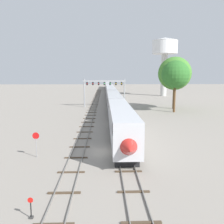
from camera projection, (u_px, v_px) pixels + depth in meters
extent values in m
plane|color=gray|center=(107.00, 152.00, 28.69)|extent=(400.00, 400.00, 0.00)
cube|color=slate|center=(109.00, 99.00, 87.95)|extent=(0.07, 200.00, 0.16)
cube|color=slate|center=(112.00, 99.00, 87.99)|extent=(0.07, 200.00, 0.16)
cube|color=#473828|center=(141.00, 223.00, 14.93)|extent=(2.60, 0.24, 0.10)
cube|color=#473828|center=(134.00, 192.00, 18.88)|extent=(2.60, 0.24, 0.10)
cube|color=#473828|center=(128.00, 171.00, 22.83)|extent=(2.60, 0.24, 0.10)
cube|color=#473828|center=(125.00, 157.00, 26.78)|extent=(2.60, 0.24, 0.10)
cube|color=#473828|center=(122.00, 146.00, 30.72)|extent=(2.60, 0.24, 0.10)
cube|color=#473828|center=(120.00, 138.00, 34.67)|extent=(2.60, 0.24, 0.10)
cube|color=#473828|center=(119.00, 132.00, 38.62)|extent=(2.60, 0.24, 0.10)
cube|color=#473828|center=(117.00, 126.00, 42.57)|extent=(2.60, 0.24, 0.10)
cube|color=#473828|center=(116.00, 122.00, 46.52)|extent=(2.60, 0.24, 0.10)
cube|color=#473828|center=(115.00, 118.00, 50.47)|extent=(2.60, 0.24, 0.10)
cube|color=#473828|center=(114.00, 115.00, 54.41)|extent=(2.60, 0.24, 0.10)
cube|color=#473828|center=(114.00, 112.00, 58.36)|extent=(2.60, 0.24, 0.10)
cube|color=#473828|center=(113.00, 110.00, 62.31)|extent=(2.60, 0.24, 0.10)
cube|color=#473828|center=(113.00, 108.00, 66.26)|extent=(2.60, 0.24, 0.10)
cube|color=#473828|center=(112.00, 106.00, 70.21)|extent=(2.60, 0.24, 0.10)
cube|color=#473828|center=(112.00, 104.00, 74.15)|extent=(2.60, 0.24, 0.10)
cube|color=#473828|center=(111.00, 103.00, 78.10)|extent=(2.60, 0.24, 0.10)
cube|color=#473828|center=(111.00, 101.00, 82.05)|extent=(2.60, 0.24, 0.10)
cube|color=#473828|center=(111.00, 100.00, 86.00)|extent=(2.60, 0.24, 0.10)
cube|color=#473828|center=(110.00, 99.00, 89.95)|extent=(2.60, 0.24, 0.10)
cube|color=#473828|center=(110.00, 98.00, 93.90)|extent=(2.60, 0.24, 0.10)
cube|color=#473828|center=(110.00, 97.00, 97.84)|extent=(2.60, 0.24, 0.10)
cube|color=#473828|center=(110.00, 96.00, 101.79)|extent=(2.60, 0.24, 0.10)
cube|color=#473828|center=(109.00, 95.00, 105.74)|extent=(2.60, 0.24, 0.10)
cube|color=#473828|center=(109.00, 95.00, 109.69)|extent=(2.60, 0.24, 0.10)
cube|color=#473828|center=(109.00, 94.00, 113.64)|extent=(2.60, 0.24, 0.10)
cube|color=#473828|center=(109.00, 93.00, 117.59)|extent=(2.60, 0.24, 0.10)
cube|color=#473828|center=(109.00, 93.00, 121.53)|extent=(2.60, 0.24, 0.10)
cube|color=#473828|center=(109.00, 92.00, 125.48)|extent=(2.60, 0.24, 0.10)
cube|color=#473828|center=(108.00, 91.00, 129.43)|extent=(2.60, 0.24, 0.10)
cube|color=#473828|center=(108.00, 91.00, 133.38)|extent=(2.60, 0.24, 0.10)
cube|color=#473828|center=(108.00, 91.00, 137.33)|extent=(2.60, 0.24, 0.10)
cube|color=#473828|center=(108.00, 90.00, 141.27)|extent=(2.60, 0.24, 0.10)
cube|color=#473828|center=(108.00, 90.00, 145.22)|extent=(2.60, 0.24, 0.10)
cube|color=#473828|center=(108.00, 89.00, 149.17)|extent=(2.60, 0.24, 0.10)
cube|color=#473828|center=(108.00, 89.00, 153.12)|extent=(2.60, 0.24, 0.10)
cube|color=#473828|center=(108.00, 88.00, 157.07)|extent=(2.60, 0.24, 0.10)
cube|color=#473828|center=(108.00, 88.00, 161.02)|extent=(2.60, 0.24, 0.10)
cube|color=#473828|center=(108.00, 88.00, 164.96)|extent=(2.60, 0.24, 0.10)
cube|color=#473828|center=(107.00, 87.00, 168.91)|extent=(2.60, 0.24, 0.10)
cube|color=#473828|center=(107.00, 87.00, 172.86)|extent=(2.60, 0.24, 0.10)
cube|color=#473828|center=(107.00, 87.00, 176.81)|extent=(2.60, 0.24, 0.10)
cube|color=#473828|center=(107.00, 87.00, 180.76)|extent=(2.60, 0.24, 0.10)
cube|color=#473828|center=(107.00, 86.00, 184.71)|extent=(2.60, 0.24, 0.10)
cube|color=slate|center=(91.00, 107.00, 68.03)|extent=(0.07, 160.00, 0.16)
cube|color=slate|center=(96.00, 107.00, 68.07)|extent=(0.07, 160.00, 0.16)
cube|color=#473828|center=(53.00, 224.00, 14.75)|extent=(2.60, 0.24, 0.10)
cube|color=#473828|center=(64.00, 193.00, 18.70)|extent=(2.60, 0.24, 0.10)
cube|color=#473828|center=(71.00, 172.00, 22.65)|extent=(2.60, 0.24, 0.10)
cube|color=#473828|center=(76.00, 158.00, 26.60)|extent=(2.60, 0.24, 0.10)
cube|color=#473828|center=(80.00, 147.00, 30.55)|extent=(2.60, 0.24, 0.10)
cube|color=#473828|center=(83.00, 139.00, 34.50)|extent=(2.60, 0.24, 0.10)
cube|color=#473828|center=(85.00, 132.00, 38.44)|extent=(2.60, 0.24, 0.10)
cube|color=#473828|center=(87.00, 127.00, 42.39)|extent=(2.60, 0.24, 0.10)
cube|color=#473828|center=(88.00, 122.00, 46.34)|extent=(2.60, 0.24, 0.10)
cube|color=#473828|center=(89.00, 118.00, 50.29)|extent=(2.60, 0.24, 0.10)
cube|color=#473828|center=(90.00, 115.00, 54.24)|extent=(2.60, 0.24, 0.10)
cube|color=#473828|center=(91.00, 112.00, 58.18)|extent=(2.60, 0.24, 0.10)
cube|color=#473828|center=(92.00, 110.00, 62.13)|extent=(2.60, 0.24, 0.10)
cube|color=#473828|center=(93.00, 108.00, 66.08)|extent=(2.60, 0.24, 0.10)
cube|color=#473828|center=(94.00, 106.00, 70.03)|extent=(2.60, 0.24, 0.10)
cube|color=#473828|center=(94.00, 104.00, 73.98)|extent=(2.60, 0.24, 0.10)
cube|color=#473828|center=(95.00, 103.00, 77.93)|extent=(2.60, 0.24, 0.10)
cube|color=#473828|center=(95.00, 101.00, 81.87)|extent=(2.60, 0.24, 0.10)
cube|color=#473828|center=(95.00, 100.00, 85.82)|extent=(2.60, 0.24, 0.10)
cube|color=#473828|center=(96.00, 99.00, 89.77)|extent=(2.60, 0.24, 0.10)
cube|color=#473828|center=(96.00, 98.00, 93.72)|extent=(2.60, 0.24, 0.10)
cube|color=#473828|center=(97.00, 97.00, 97.67)|extent=(2.60, 0.24, 0.10)
cube|color=#473828|center=(97.00, 96.00, 101.62)|extent=(2.60, 0.24, 0.10)
cube|color=#473828|center=(97.00, 95.00, 105.56)|extent=(2.60, 0.24, 0.10)
cube|color=#473828|center=(97.00, 95.00, 109.51)|extent=(2.60, 0.24, 0.10)
cube|color=#473828|center=(98.00, 94.00, 113.46)|extent=(2.60, 0.24, 0.10)
cube|color=#473828|center=(98.00, 93.00, 117.41)|extent=(2.60, 0.24, 0.10)
cube|color=#473828|center=(98.00, 93.00, 121.36)|extent=(2.60, 0.24, 0.10)
cube|color=#473828|center=(98.00, 92.00, 125.30)|extent=(2.60, 0.24, 0.10)
cube|color=#473828|center=(98.00, 92.00, 129.25)|extent=(2.60, 0.24, 0.10)
cube|color=#473828|center=(99.00, 91.00, 133.20)|extent=(2.60, 0.24, 0.10)
cube|color=#473828|center=(99.00, 91.00, 137.15)|extent=(2.60, 0.24, 0.10)
cube|color=#473828|center=(99.00, 90.00, 141.10)|extent=(2.60, 0.24, 0.10)
cube|color=#473828|center=(99.00, 90.00, 145.05)|extent=(2.60, 0.24, 0.10)
cube|color=silver|center=(121.00, 121.00, 33.10)|extent=(3.00, 21.73, 3.80)
cone|color=#B2231E|center=(129.00, 148.00, 22.25)|extent=(2.88, 2.60, 2.88)
cube|color=black|center=(128.00, 128.00, 23.39)|extent=(3.04, 1.80, 1.10)
cube|color=black|center=(121.00, 137.00, 33.48)|extent=(2.52, 19.56, 1.00)
cube|color=#B7BABF|center=(114.00, 102.00, 55.54)|extent=(3.00, 21.73, 3.80)
cube|color=black|center=(114.00, 100.00, 55.47)|extent=(3.04, 19.99, 0.90)
cube|color=black|center=(114.00, 112.00, 55.91)|extent=(2.52, 19.56, 1.00)
cube|color=#B7BABF|center=(111.00, 94.00, 77.97)|extent=(3.00, 21.73, 3.80)
cube|color=black|center=(111.00, 93.00, 77.91)|extent=(3.04, 19.99, 0.90)
cube|color=black|center=(111.00, 101.00, 78.35)|extent=(2.52, 19.56, 1.00)
cube|color=#B7BABF|center=(110.00, 90.00, 100.41)|extent=(3.00, 21.73, 3.80)
cube|color=black|center=(110.00, 89.00, 100.34)|extent=(3.04, 19.99, 0.90)
cube|color=black|center=(110.00, 95.00, 100.78)|extent=(2.52, 19.56, 1.00)
cube|color=#B7BABF|center=(109.00, 87.00, 122.84)|extent=(3.00, 21.73, 3.80)
cube|color=black|center=(109.00, 86.00, 122.78)|extent=(3.04, 19.99, 0.90)
cube|color=black|center=(109.00, 91.00, 123.22)|extent=(2.52, 19.56, 1.00)
cube|color=#B7BABF|center=(108.00, 85.00, 145.27)|extent=(3.00, 21.73, 3.80)
cube|color=black|center=(108.00, 84.00, 145.21)|extent=(3.04, 19.99, 0.90)
cube|color=black|center=(108.00, 89.00, 145.65)|extent=(2.52, 19.56, 1.00)
cube|color=#B7BABF|center=(107.00, 84.00, 167.71)|extent=(3.00, 21.73, 3.80)
cube|color=black|center=(107.00, 83.00, 167.65)|extent=(3.04, 19.99, 0.90)
cube|color=black|center=(107.00, 87.00, 168.09)|extent=(2.52, 19.56, 1.00)
cylinder|color=#999BA0|center=(84.00, 93.00, 67.79)|extent=(0.36, 0.36, 8.01)
cylinder|color=#999BA0|center=(124.00, 93.00, 68.16)|extent=(0.36, 0.36, 8.01)
cube|color=#999BA0|center=(104.00, 81.00, 67.44)|extent=(12.10, 0.36, 0.50)
cube|color=black|center=(87.00, 84.00, 67.44)|extent=(0.44, 0.32, 0.90)
sphere|color=red|center=(87.00, 84.00, 67.25)|extent=(0.28, 0.28, 0.28)
cube|color=black|center=(93.00, 84.00, 67.49)|extent=(0.44, 0.32, 0.90)
sphere|color=red|center=(93.00, 84.00, 67.31)|extent=(0.28, 0.28, 0.28)
cube|color=black|center=(99.00, 84.00, 67.55)|extent=(0.44, 0.32, 0.90)
sphere|color=red|center=(99.00, 84.00, 67.36)|extent=(0.28, 0.28, 0.28)
cube|color=black|center=(104.00, 84.00, 67.60)|extent=(0.44, 0.32, 0.90)
sphere|color=green|center=(104.00, 84.00, 67.41)|extent=(0.28, 0.28, 0.28)
cube|color=black|center=(110.00, 84.00, 67.65)|extent=(0.44, 0.32, 0.90)
sphere|color=green|center=(110.00, 84.00, 67.46)|extent=(0.28, 0.28, 0.28)
cube|color=black|center=(116.00, 84.00, 67.70)|extent=(0.44, 0.32, 0.90)
sphere|color=yellow|center=(116.00, 84.00, 67.52)|extent=(0.28, 0.28, 0.28)
cube|color=black|center=(122.00, 84.00, 67.76)|extent=(0.44, 0.32, 0.90)
sphere|color=yellow|center=(122.00, 84.00, 67.57)|extent=(0.28, 0.28, 0.28)
cylinder|color=beige|center=(164.00, 75.00, 102.33)|extent=(2.60, 2.60, 17.96)
cylinder|color=white|center=(165.00, 47.00, 100.49)|extent=(10.59, 10.59, 5.50)
cone|color=white|center=(165.00, 39.00, 99.96)|extent=(10.80, 10.80, 1.20)
cylinder|color=black|center=(31.00, 210.00, 15.40)|extent=(0.08, 0.08, 1.10)
cylinder|color=red|center=(30.00, 200.00, 15.27)|extent=(0.36, 0.03, 0.36)
cube|color=#333333|center=(31.00, 217.00, 15.48)|extent=(0.24, 0.24, 0.12)
cylinder|color=gray|center=(36.00, 148.00, 26.78)|extent=(0.08, 0.08, 2.20)
cylinder|color=red|center=(36.00, 136.00, 26.54)|extent=(0.76, 0.03, 0.76)
cylinder|color=brown|center=(174.00, 98.00, 58.49)|extent=(0.56, 0.56, 6.94)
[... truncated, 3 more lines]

